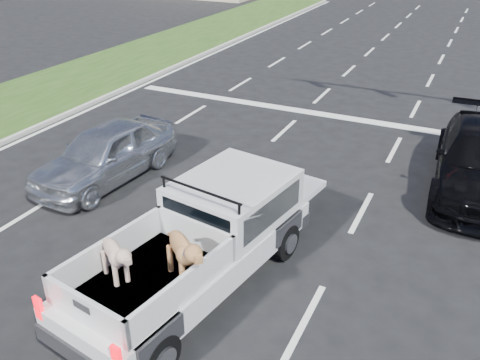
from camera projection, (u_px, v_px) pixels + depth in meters
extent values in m
plane|color=black|center=(215.00, 292.00, 9.35)|extent=(160.00, 160.00, 0.00)
cube|color=silver|center=(159.00, 134.00, 16.17)|extent=(0.12, 60.00, 0.01)
cube|color=silver|center=(259.00, 153.00, 14.82)|extent=(0.12, 60.00, 0.01)
cube|color=silver|center=(380.00, 177.00, 13.47)|extent=(0.12, 60.00, 0.01)
cube|color=silver|center=(73.00, 117.00, 17.54)|extent=(0.15, 60.00, 0.01)
cube|color=silver|center=(353.00, 119.00, 17.34)|extent=(17.00, 0.45, 0.01)
cube|color=#214114|center=(16.00, 104.00, 18.56)|extent=(5.00, 60.00, 0.10)
cube|color=#A5A197|center=(67.00, 114.00, 17.61)|extent=(0.15, 60.00, 0.14)
cylinder|color=black|center=(81.00, 310.00, 8.38)|extent=(0.39, 0.78, 0.75)
cylinder|color=black|center=(158.00, 356.00, 7.50)|extent=(0.39, 0.78, 0.75)
cylinder|color=black|center=(216.00, 215.00, 11.03)|extent=(0.39, 0.78, 0.75)
cylinder|color=black|center=(284.00, 241.00, 10.15)|extent=(0.39, 0.78, 0.75)
cube|color=silver|center=(194.00, 259.00, 9.17)|extent=(2.70, 5.46, 0.51)
cube|color=silver|center=(233.00, 198.00, 9.76)|extent=(2.16, 2.53, 0.85)
cube|color=black|center=(196.00, 223.00, 8.93)|extent=(1.51, 0.28, 0.61)
cylinder|color=black|center=(200.00, 190.00, 8.75)|extent=(1.76, 0.34, 0.05)
cube|color=black|center=(147.00, 282.00, 8.23)|extent=(2.14, 2.77, 0.06)
cube|color=silver|center=(110.00, 250.00, 8.52)|extent=(0.49, 2.50, 0.51)
cube|color=silver|center=(186.00, 287.00, 7.67)|extent=(0.49, 2.50, 0.51)
cube|color=silver|center=(85.00, 311.00, 7.21)|extent=(1.75, 0.36, 0.51)
cube|color=#FD0511|center=(39.00, 308.00, 7.59)|extent=(0.17, 0.08, 0.39)
cube|color=#FD0511|center=(117.00, 358.00, 6.74)|extent=(0.17, 0.08, 0.39)
cube|color=black|center=(84.00, 352.00, 7.43)|extent=(1.92, 0.60, 0.30)
imported|color=silver|center=(106.00, 153.00, 13.09)|extent=(2.07, 4.41, 1.46)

